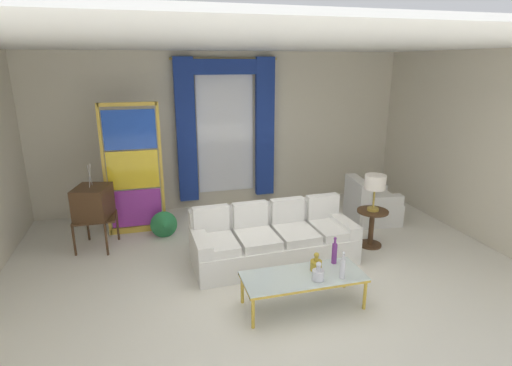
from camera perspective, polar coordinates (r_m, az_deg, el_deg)
ground_plane at (r=5.73m, az=1.92°, el=-12.68°), size 16.00×16.00×0.00m
wall_rear at (r=8.08m, az=-4.44°, el=7.29°), size 8.00×0.12×3.00m
wall_right at (r=7.56m, az=28.19°, el=4.71°), size 0.12×7.00×3.00m
ceiling_slab at (r=5.77m, az=-0.25°, el=18.76°), size 8.00×7.60×0.04m
curtained_window at (r=7.88m, az=-4.22°, el=8.83°), size 2.00×0.17×2.70m
couch_white_long at (r=6.00m, az=2.32°, el=-8.01°), size 2.37×1.00×0.86m
coffee_table at (r=4.93m, az=6.65°, el=-13.07°), size 1.44×0.58×0.41m
bottle_blue_decanter at (r=4.80m, az=8.72°, el=-12.49°), size 0.14×0.14×0.23m
bottle_crystal_tall at (r=5.16m, az=10.94°, el=-9.55°), size 0.06×0.06×0.35m
bottle_amber_squat at (r=4.99m, az=8.43°, el=-11.22°), size 0.14×0.14×0.23m
bottle_ruby_flask at (r=4.86m, az=12.05°, el=-11.50°), size 0.06×0.06×0.33m
vintage_tv at (r=6.69m, az=-21.90°, el=-2.70°), size 0.63×0.69×1.35m
armchair_white at (r=7.71m, az=15.66°, el=-3.08°), size 0.91×0.90×0.80m
stained_glass_divider at (r=6.99m, az=-16.82°, el=1.42°), size 0.95×0.05×2.20m
peacock_figurine at (r=6.87m, az=-12.77°, el=-5.91°), size 0.44×0.60×0.50m
round_side_table at (r=6.65m, az=15.91°, el=-5.65°), size 0.48×0.48×0.59m
table_lamp_brass at (r=6.44m, az=16.38°, el=-0.09°), size 0.32×0.32×0.57m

